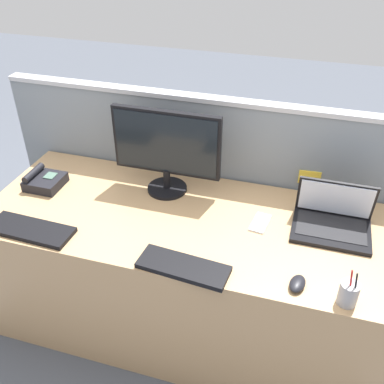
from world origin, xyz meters
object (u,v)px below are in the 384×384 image
laptop (333,218)px  keyboard_main (30,230)px  keyboard_spare (183,267)px  computer_mouse_right_hand (297,284)px  desktop_monitor (166,148)px  cell_phone_white_slab (260,223)px  pen_cup (348,293)px  desk_phone (44,181)px

laptop → keyboard_main: laptop is taller
keyboard_spare → computer_mouse_right_hand: 0.46m
laptop → desktop_monitor: bearing=174.3°
keyboard_main → cell_phone_white_slab: bearing=21.8°
computer_mouse_right_hand → keyboard_spare: bearing=-164.5°
laptop → computer_mouse_right_hand: size_ratio=3.48×
computer_mouse_right_hand → cell_phone_white_slab: bearing=131.0°
laptop → cell_phone_white_slab: laptop is taller
keyboard_spare → pen_cup: size_ratio=2.27×
pen_cup → laptop: bearing=98.9°
computer_mouse_right_hand → pen_cup: (0.19, -0.03, 0.03)m
keyboard_main → keyboard_spare: size_ratio=1.06×
computer_mouse_right_hand → cell_phone_white_slab: (-0.20, 0.35, -0.01)m
keyboard_spare → cell_phone_white_slab: size_ratio=2.63×
desk_phone → cell_phone_white_slab: 1.14m
desktop_monitor → keyboard_spare: 0.64m
computer_mouse_right_hand → desktop_monitor: bearing=155.8°
cell_phone_white_slab → computer_mouse_right_hand: bearing=-52.4°
desktop_monitor → keyboard_main: bearing=-133.4°
computer_mouse_right_hand → pen_cup: size_ratio=0.60×
desktop_monitor → laptop: 0.86m
keyboard_spare → cell_phone_white_slab: bearing=61.9°
keyboard_main → computer_mouse_right_hand: bearing=2.2°
desktop_monitor → desk_phone: 0.68m
laptop → keyboard_main: size_ratio=0.87×
keyboard_spare → keyboard_main: bearing=-177.3°
keyboard_spare → pen_cup: bearing=5.5°
keyboard_spare → laptop: bearing=43.8°
desktop_monitor → keyboard_spare: size_ratio=1.44×
laptop → pen_cup: bearing=-81.1°
desk_phone → computer_mouse_right_hand: size_ratio=1.78×
desktop_monitor → computer_mouse_right_hand: 0.91m
desktop_monitor → laptop: desktop_monitor is taller
desk_phone → keyboard_spare: (0.89, -0.38, -0.02)m
desktop_monitor → keyboard_spare: (0.26, -0.54, -0.23)m
computer_mouse_right_hand → pen_cup: bearing=2.0°
cell_phone_white_slab → keyboard_spare: bearing=-115.4°
cell_phone_white_slab → desktop_monitor: bearing=171.0°
pen_cup → cell_phone_white_slab: pen_cup is taller
desktop_monitor → laptop: size_ratio=1.58×
keyboard_spare → desk_phone: bearing=161.7°
keyboard_main → keyboard_spare: (0.74, -0.03, 0.00)m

